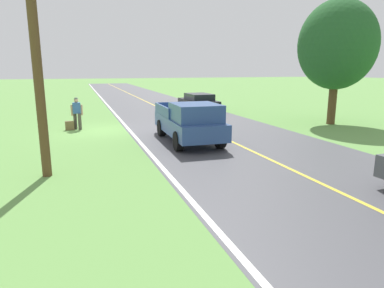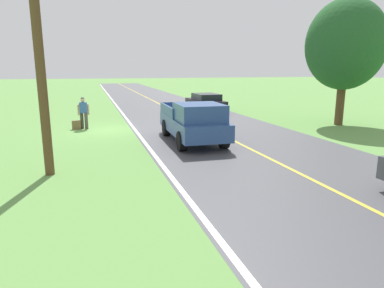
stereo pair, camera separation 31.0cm
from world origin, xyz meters
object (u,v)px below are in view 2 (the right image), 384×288
at_px(hitchhiker_walking, 83,111).
at_px(pickup_truck_passing, 194,121).
at_px(sedan_near_oncoming, 206,102).
at_px(tree_far_side_near, 345,45).
at_px(suitcase_carried, 76,125).
at_px(utility_pole_roadside, 39,51).

xyz_separation_m(hitchhiker_walking, pickup_truck_passing, (-4.75, 5.17, -0.01)).
distance_m(pickup_truck_passing, sedan_near_oncoming, 10.98).
bearing_deg(hitchhiker_walking, tree_far_side_near, 168.95).
bearing_deg(suitcase_carried, tree_far_side_near, 76.96).
height_order(tree_far_side_near, sedan_near_oncoming, tree_far_side_near).
distance_m(pickup_truck_passing, utility_pole_roadside, 7.15).
bearing_deg(utility_pole_roadside, hitchhiker_walking, -96.50).
distance_m(sedan_near_oncoming, utility_pole_roadside, 16.90).
xyz_separation_m(suitcase_carried, tree_far_side_near, (-14.81, 2.71, 4.31)).
bearing_deg(suitcase_carried, sedan_near_oncoming, 116.65).
bearing_deg(pickup_truck_passing, sedan_near_oncoming, -111.40).
relative_size(hitchhiker_walking, tree_far_side_near, 0.25).
relative_size(hitchhiker_walking, sedan_near_oncoming, 0.39).
height_order(tree_far_side_near, utility_pole_roadside, utility_pole_roadside).
bearing_deg(tree_far_side_near, pickup_truck_passing, 13.74).
height_order(suitcase_carried, tree_far_side_near, tree_far_side_near).
relative_size(suitcase_carried, pickup_truck_passing, 0.09).
distance_m(tree_far_side_near, sedan_near_oncoming, 10.39).
bearing_deg(sedan_near_oncoming, pickup_truck_passing, 68.60).
bearing_deg(utility_pole_roadside, sedan_near_oncoming, -125.76).
relative_size(tree_far_side_near, sedan_near_oncoming, 1.60).
bearing_deg(hitchhiker_walking, sedan_near_oncoming, -150.02).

